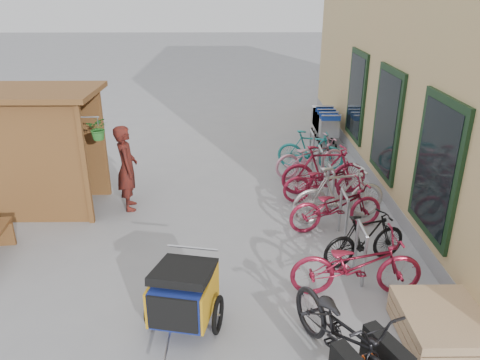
{
  "coord_description": "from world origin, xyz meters",
  "views": [
    {
      "loc": [
        0.4,
        -6.06,
        4.17
      ],
      "look_at": [
        0.5,
        1.5,
        1.0
      ],
      "focal_mm": 35.0,
      "sensor_mm": 36.0,
      "label": 1
    }
  ],
  "objects_px": {
    "bike_4": "(324,181)",
    "bike_5": "(324,170)",
    "cargo_bike": "(345,335)",
    "bike_3": "(339,194)",
    "shopping_carts": "(325,121)",
    "bike_6": "(311,157)",
    "bike_7": "(311,150)",
    "bike_1": "(365,239)",
    "child_trailer": "(184,292)",
    "bike_0": "(356,264)",
    "kiosk": "(40,134)",
    "pallet_stack": "(442,326)",
    "bike_2": "(336,206)",
    "person_kiosk": "(127,168)"
  },
  "relations": [
    {
      "from": "bike_4",
      "to": "bike_5",
      "type": "relative_size",
      "value": 0.94
    },
    {
      "from": "cargo_bike",
      "to": "bike_3",
      "type": "height_order",
      "value": "bike_3"
    },
    {
      "from": "bike_3",
      "to": "bike_4",
      "type": "distance_m",
      "value": 0.9
    },
    {
      "from": "shopping_carts",
      "to": "cargo_bike",
      "type": "relative_size",
      "value": 0.87
    },
    {
      "from": "bike_6",
      "to": "bike_7",
      "type": "xyz_separation_m",
      "value": [
        0.06,
        0.42,
        0.02
      ]
    },
    {
      "from": "bike_1",
      "to": "bike_7",
      "type": "relative_size",
      "value": 0.92
    },
    {
      "from": "child_trailer",
      "to": "bike_0",
      "type": "xyz_separation_m",
      "value": [
        2.39,
        0.67,
        -0.03
      ]
    },
    {
      "from": "shopping_carts",
      "to": "bike_5",
      "type": "bearing_deg",
      "value": -100.32
    },
    {
      "from": "kiosk",
      "to": "bike_7",
      "type": "xyz_separation_m",
      "value": [
        5.52,
        2.1,
        -1.07
      ]
    },
    {
      "from": "kiosk",
      "to": "bike_5",
      "type": "height_order",
      "value": "kiosk"
    },
    {
      "from": "child_trailer",
      "to": "shopping_carts",
      "type": "bearing_deg",
      "value": 79.06
    },
    {
      "from": "pallet_stack",
      "to": "child_trailer",
      "type": "xyz_separation_m",
      "value": [
        -3.26,
        0.31,
        0.32
      ]
    },
    {
      "from": "bike_6",
      "to": "cargo_bike",
      "type": "bearing_deg",
      "value": 157.09
    },
    {
      "from": "pallet_stack",
      "to": "bike_2",
      "type": "xyz_separation_m",
      "value": [
        -0.76,
        2.93,
        0.25
      ]
    },
    {
      "from": "bike_2",
      "to": "bike_5",
      "type": "height_order",
      "value": "bike_5"
    },
    {
      "from": "kiosk",
      "to": "pallet_stack",
      "type": "distance_m",
      "value": 7.5
    },
    {
      "from": "child_trailer",
      "to": "bike_3",
      "type": "bearing_deg",
      "value": 59.59
    },
    {
      "from": "bike_1",
      "to": "bike_5",
      "type": "xyz_separation_m",
      "value": [
        -0.17,
        2.72,
        0.1
      ]
    },
    {
      "from": "bike_7",
      "to": "cargo_bike",
      "type": "bearing_deg",
      "value": -170.08
    },
    {
      "from": "bike_7",
      "to": "bike_1",
      "type": "bearing_deg",
      "value": -161.6
    },
    {
      "from": "shopping_carts",
      "to": "bike_1",
      "type": "xyz_separation_m",
      "value": [
        -0.53,
        -6.56,
        -0.12
      ]
    },
    {
      "from": "child_trailer",
      "to": "bike_5",
      "type": "bearing_deg",
      "value": 69.77
    },
    {
      "from": "cargo_bike",
      "to": "bike_5",
      "type": "height_order",
      "value": "bike_5"
    },
    {
      "from": "bike_1",
      "to": "bike_4",
      "type": "relative_size",
      "value": 0.87
    },
    {
      "from": "bike_3",
      "to": "bike_6",
      "type": "bearing_deg",
      "value": -8.76
    },
    {
      "from": "kiosk",
      "to": "bike_3",
      "type": "height_order",
      "value": "kiosk"
    },
    {
      "from": "cargo_bike",
      "to": "bike_7",
      "type": "relative_size",
      "value": 1.29
    },
    {
      "from": "bike_0",
      "to": "bike_1",
      "type": "bearing_deg",
      "value": -23.11
    },
    {
      "from": "shopping_carts",
      "to": "bike_3",
      "type": "distance_m",
      "value": 5.13
    },
    {
      "from": "person_kiosk",
      "to": "bike_4",
      "type": "bearing_deg",
      "value": -99.57
    },
    {
      "from": "person_kiosk",
      "to": "bike_5",
      "type": "xyz_separation_m",
      "value": [
        4.0,
        0.63,
        -0.31
      ]
    },
    {
      "from": "child_trailer",
      "to": "bike_3",
      "type": "distance_m",
      "value": 3.94
    },
    {
      "from": "bike_0",
      "to": "bike_2",
      "type": "xyz_separation_m",
      "value": [
        0.11,
        1.95,
        -0.03
      ]
    },
    {
      "from": "pallet_stack",
      "to": "bike_7",
      "type": "bearing_deg",
      "value": 97.25
    },
    {
      "from": "bike_1",
      "to": "bike_7",
      "type": "bearing_deg",
      "value": -15.9
    },
    {
      "from": "kiosk",
      "to": "bike_2",
      "type": "distance_m",
      "value": 5.7
    },
    {
      "from": "bike_1",
      "to": "bike_7",
      "type": "height_order",
      "value": "bike_7"
    },
    {
      "from": "child_trailer",
      "to": "bike_0",
      "type": "height_order",
      "value": "bike_0"
    },
    {
      "from": "bike_0",
      "to": "shopping_carts",
      "type": "bearing_deg",
      "value": -7.06
    },
    {
      "from": "bike_5",
      "to": "bike_3",
      "type": "bearing_deg",
      "value": 179.32
    },
    {
      "from": "kiosk",
      "to": "bike_2",
      "type": "relative_size",
      "value": 1.41
    },
    {
      "from": "cargo_bike",
      "to": "person_kiosk",
      "type": "relative_size",
      "value": 1.21
    },
    {
      "from": "bike_2",
      "to": "bike_4",
      "type": "bearing_deg",
      "value": -11.72
    },
    {
      "from": "shopping_carts",
      "to": "bike_2",
      "type": "xyz_separation_m",
      "value": [
        -0.76,
        -5.41,
        -0.1
      ]
    },
    {
      "from": "bike_4",
      "to": "bike_6",
      "type": "height_order",
      "value": "bike_6"
    },
    {
      "from": "kiosk",
      "to": "bike_6",
      "type": "distance_m",
      "value": 5.81
    },
    {
      "from": "person_kiosk",
      "to": "bike_6",
      "type": "height_order",
      "value": "person_kiosk"
    },
    {
      "from": "bike_2",
      "to": "bike_3",
      "type": "distance_m",
      "value": 0.36
    },
    {
      "from": "bike_5",
      "to": "bike_7",
      "type": "distance_m",
      "value": 1.46
    },
    {
      "from": "bike_2",
      "to": "child_trailer",
      "type": "bearing_deg",
      "value": 124.46
    }
  ]
}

